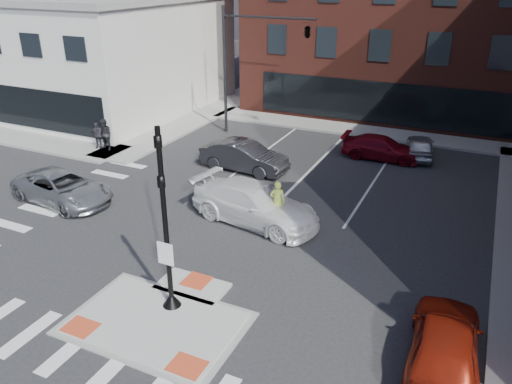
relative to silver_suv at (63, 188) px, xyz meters
The scene contains 18 objects.
ground 10.44m from the silver_suv, 28.70° to the right, with size 120.00×120.00×0.00m, color #28282B.
refuge_island 10.56m from the silver_suv, 29.93° to the right, with size 5.40×4.65×0.13m.
sidewalk_nw 12.82m from the silver_suv, 126.56° to the left, with size 23.50×20.50×0.15m.
sidewalk_n 20.90m from the silver_suv, 54.48° to the left, with size 26.00×3.00×0.15m, color gray.
building_nw 20.04m from the silver_suv, 130.61° to the left, with size 20.40×16.40×14.40m.
building_n 30.43m from the silver_suv, 65.79° to the left, with size 24.40×18.40×15.50m.
building_far_left 47.47m from the silver_suv, 83.77° to the left, with size 10.00×12.00×10.00m, color slate.
signal_pole 10.36m from the silver_suv, 26.76° to the right, with size 0.60×0.60×5.98m.
mast_arm_signal 15.20m from the silver_suv, 66.47° to the left, with size 6.10×2.24×8.00m.
silver_suv is the anchor object (origin of this frame).
red_sedan 17.68m from the silver_suv, 11.78° to the right, with size 1.85×4.60×1.57m, color maroon.
white_pickup 9.19m from the silver_suv, 12.56° to the left, with size 2.37×5.84×1.69m, color white.
bg_car_dark 9.29m from the silver_suv, 50.84° to the left, with size 1.68×4.82×1.59m, color #242429.
bg_car_silver 19.53m from the silver_suv, 43.64° to the left, with size 1.53×3.81×1.30m, color silver.
bg_car_red 17.23m from the silver_suv, 45.00° to the left, with size 1.83×4.51×1.31m, color maroon.
cyclist 10.26m from the silver_suv, ahead, with size 1.14×1.82×2.18m.
pedestrian_a 6.96m from the silver_suv, 114.37° to the left, with size 0.91×0.71×1.86m, color black.
pedestrian_b 7.32m from the silver_suv, 118.92° to the left, with size 0.91×0.38×1.56m, color #2E2A34.
Camera 1 is at (8.07, -10.37, 10.06)m, focal length 35.00 mm.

